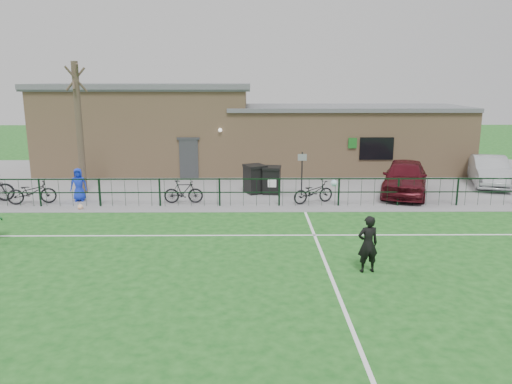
{
  "coord_description": "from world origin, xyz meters",
  "views": [
    {
      "loc": [
        -0.16,
        -12.33,
        5.28
      ],
      "look_at": [
        0.0,
        5.0,
        1.3
      ],
      "focal_mm": 35.0,
      "sensor_mm": 36.0,
      "label": 1
    }
  ],
  "objects_px": {
    "wheelie_bin_left": "(255,180)",
    "wheelie_bin_right": "(272,181)",
    "car_silver": "(489,171)",
    "sign_post": "(302,174)",
    "ball_ground": "(80,207)",
    "bicycle_e": "(313,192)",
    "car_maroon": "(405,177)",
    "bicycle_d": "(183,192)",
    "bicycle_c": "(32,192)",
    "bare_tree": "(79,129)",
    "spectator_child": "(79,185)"
  },
  "relations": [
    {
      "from": "bicycle_d",
      "to": "ball_ground",
      "type": "xyz_separation_m",
      "value": [
        -4.11,
        -0.98,
        -0.41
      ]
    },
    {
      "from": "wheelie_bin_right",
      "to": "ball_ground",
      "type": "xyz_separation_m",
      "value": [
        -7.96,
        -2.83,
        -0.5
      ]
    },
    {
      "from": "sign_post",
      "to": "car_silver",
      "type": "distance_m",
      "value": 9.8
    },
    {
      "from": "bicycle_e",
      "to": "sign_post",
      "type": "bearing_deg",
      "value": -8.71
    },
    {
      "from": "bicycle_d",
      "to": "wheelie_bin_left",
      "type": "bearing_deg",
      "value": -60.01
    },
    {
      "from": "wheelie_bin_left",
      "to": "car_maroon",
      "type": "height_order",
      "value": "car_maroon"
    },
    {
      "from": "car_silver",
      "to": "sign_post",
      "type": "bearing_deg",
      "value": -151.68
    },
    {
      "from": "bicycle_c",
      "to": "bare_tree",
      "type": "bearing_deg",
      "value": -48.93
    },
    {
      "from": "bicycle_e",
      "to": "ball_ground",
      "type": "bearing_deg",
      "value": 73.34
    },
    {
      "from": "car_maroon",
      "to": "bicycle_d",
      "type": "xyz_separation_m",
      "value": [
        -9.94,
        -1.52,
        -0.3
      ]
    },
    {
      "from": "wheelie_bin_right",
      "to": "spectator_child",
      "type": "distance_m",
      "value": 8.58
    },
    {
      "from": "sign_post",
      "to": "bicycle_d",
      "type": "distance_m",
      "value": 5.42
    },
    {
      "from": "sign_post",
      "to": "ball_ground",
      "type": "height_order",
      "value": "sign_post"
    },
    {
      "from": "wheelie_bin_right",
      "to": "car_silver",
      "type": "distance_m",
      "value": 11.05
    },
    {
      "from": "bicycle_c",
      "to": "sign_post",
      "type": "bearing_deg",
      "value": -95.7
    },
    {
      "from": "ball_ground",
      "to": "bicycle_d",
      "type": "bearing_deg",
      "value": 13.47
    },
    {
      "from": "car_maroon",
      "to": "spectator_child",
      "type": "relative_size",
      "value": 3.27
    },
    {
      "from": "car_maroon",
      "to": "ball_ground",
      "type": "xyz_separation_m",
      "value": [
        -14.05,
        -2.51,
        -0.71
      ]
    },
    {
      "from": "bicycle_e",
      "to": "ball_ground",
      "type": "height_order",
      "value": "bicycle_e"
    },
    {
      "from": "bare_tree",
      "to": "ball_ground",
      "type": "xyz_separation_m",
      "value": [
        0.82,
        -3.0,
        -2.89
      ]
    },
    {
      "from": "bicycle_c",
      "to": "car_silver",
      "type": "bearing_deg",
      "value": -93.39
    },
    {
      "from": "car_silver",
      "to": "bicycle_c",
      "type": "relative_size",
      "value": 2.23
    },
    {
      "from": "wheelie_bin_left",
      "to": "bicycle_e",
      "type": "distance_m",
      "value": 3.17
    },
    {
      "from": "car_silver",
      "to": "ball_ground",
      "type": "bearing_deg",
      "value": -150.64
    },
    {
      "from": "wheelie_bin_left",
      "to": "bicycle_c",
      "type": "xyz_separation_m",
      "value": [
        -9.51,
        -2.0,
        -0.1
      ]
    },
    {
      "from": "wheelie_bin_left",
      "to": "ball_ground",
      "type": "bearing_deg",
      "value": 177.8
    },
    {
      "from": "wheelie_bin_left",
      "to": "car_silver",
      "type": "height_order",
      "value": "car_silver"
    },
    {
      "from": "car_silver",
      "to": "spectator_child",
      "type": "bearing_deg",
      "value": -155.09
    },
    {
      "from": "wheelie_bin_right",
      "to": "ball_ground",
      "type": "relative_size",
      "value": 5.26
    },
    {
      "from": "car_maroon",
      "to": "bicycle_c",
      "type": "distance_m",
      "value": 16.46
    },
    {
      "from": "wheelie_bin_right",
      "to": "spectator_child",
      "type": "bearing_deg",
      "value": -163.4
    },
    {
      "from": "bicycle_e",
      "to": "ball_ground",
      "type": "distance_m",
      "value": 9.72
    },
    {
      "from": "wheelie_bin_left",
      "to": "ball_ground",
      "type": "height_order",
      "value": "wheelie_bin_left"
    },
    {
      "from": "sign_post",
      "to": "ball_ground",
      "type": "bearing_deg",
      "value": -165.5
    },
    {
      "from": "wheelie_bin_right",
      "to": "bicycle_e",
      "type": "distance_m",
      "value": 2.54
    },
    {
      "from": "wheelie_bin_right",
      "to": "bicycle_e",
      "type": "relative_size",
      "value": 0.63
    },
    {
      "from": "sign_post",
      "to": "bicycle_c",
      "type": "distance_m",
      "value": 11.75
    },
    {
      "from": "wheelie_bin_left",
      "to": "wheelie_bin_right",
      "type": "bearing_deg",
      "value": -30.61
    },
    {
      "from": "car_maroon",
      "to": "wheelie_bin_right",
      "type": "bearing_deg",
      "value": -163.89
    },
    {
      "from": "sign_post",
      "to": "bicycle_e",
      "type": "distance_m",
      "value": 1.59
    },
    {
      "from": "bare_tree",
      "to": "bicycle_e",
      "type": "height_order",
      "value": "bare_tree"
    },
    {
      "from": "bare_tree",
      "to": "spectator_child",
      "type": "height_order",
      "value": "bare_tree"
    },
    {
      "from": "bare_tree",
      "to": "car_maroon",
      "type": "relative_size",
      "value": 1.27
    },
    {
      "from": "sign_post",
      "to": "bicycle_e",
      "type": "relative_size",
      "value": 1.08
    },
    {
      "from": "bare_tree",
      "to": "sign_post",
      "type": "height_order",
      "value": "bare_tree"
    },
    {
      "from": "bare_tree",
      "to": "car_silver",
      "type": "xyz_separation_m",
      "value": [
        19.7,
        1.51,
        -2.25
      ]
    },
    {
      "from": "wheelie_bin_right",
      "to": "car_maroon",
      "type": "height_order",
      "value": "car_maroon"
    },
    {
      "from": "car_maroon",
      "to": "bicycle_e",
      "type": "relative_size",
      "value": 2.54
    },
    {
      "from": "car_silver",
      "to": "bicycle_c",
      "type": "bearing_deg",
      "value": -154.46
    },
    {
      "from": "bicycle_c",
      "to": "wheelie_bin_right",
      "type": "bearing_deg",
      "value": -92.46
    }
  ]
}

